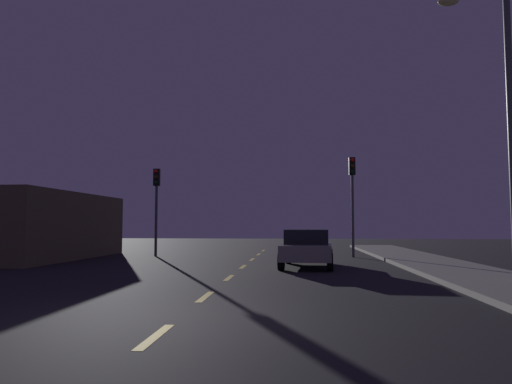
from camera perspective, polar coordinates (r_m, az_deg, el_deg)
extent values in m
plane|color=black|center=(15.25, -2.97, -10.14)|extent=(80.00, 80.00, 0.00)
cube|color=gray|center=(16.05, 24.99, -9.20)|extent=(3.00, 40.00, 0.15)
cube|color=#EACC4C|center=(7.31, -12.16, -16.79)|extent=(0.16, 1.60, 0.01)
cube|color=#EACC4C|center=(10.94, -6.19, -12.54)|extent=(0.16, 1.60, 0.01)
cube|color=#EACC4C|center=(14.66, -3.29, -10.37)|extent=(0.16, 1.60, 0.01)
cube|color=#EACC4C|center=(18.41, -1.59, -9.07)|extent=(0.16, 1.60, 0.01)
cube|color=#EACC4C|center=(22.18, -0.48, -8.21)|extent=(0.16, 1.60, 0.01)
cube|color=#EACC4C|center=(25.96, 0.31, -7.60)|extent=(0.16, 1.60, 0.01)
cube|color=#EACC4C|center=(29.74, 0.90, -7.14)|extent=(0.16, 1.60, 0.01)
cylinder|color=#4C4C51|center=(25.07, -12.04, -2.42)|extent=(0.14, 0.14, 4.57)
cube|color=black|center=(25.18, -11.98, 1.76)|extent=(0.32, 0.24, 0.90)
sphere|color=red|center=(25.06, -12.08, 2.48)|extent=(0.20, 0.20, 0.20)
sphere|color=#3F2D0C|center=(25.03, -12.09, 1.80)|extent=(0.20, 0.20, 0.20)
sphere|color=#0C3319|center=(25.00, -12.10, 1.11)|extent=(0.20, 0.20, 0.20)
cylinder|color=#4C4C51|center=(24.16, 11.67, -1.80)|extent=(0.14, 0.14, 5.05)
cube|color=black|center=(24.33, 11.60, 3.09)|extent=(0.32, 0.24, 0.90)
sphere|color=red|center=(24.21, 11.64, 3.84)|extent=(0.20, 0.20, 0.20)
sphere|color=#3F2D0C|center=(24.17, 11.65, 3.14)|extent=(0.20, 0.20, 0.20)
sphere|color=#0C3319|center=(24.13, 11.66, 2.43)|extent=(0.20, 0.20, 0.20)
cube|color=gray|center=(18.41, 6.26, -7.17)|extent=(2.13, 4.24, 0.57)
cube|color=black|center=(18.19, 6.22, -5.43)|extent=(1.75, 1.97, 0.55)
cylinder|color=black|center=(20.00, 3.98, -7.75)|extent=(0.26, 0.65, 0.64)
cylinder|color=black|center=(19.92, 8.98, -7.73)|extent=(0.26, 0.65, 0.64)
cylinder|color=black|center=(16.99, 3.09, -8.43)|extent=(0.26, 0.65, 0.64)
cylinder|color=black|center=(16.90, 8.99, -8.41)|extent=(0.26, 0.65, 0.64)
cylinder|color=#4C4C51|center=(14.29, 28.64, 5.95)|extent=(0.18, 0.18, 7.96)
ellipsoid|color=#F2D88C|center=(14.86, 22.34, 20.66)|extent=(0.56, 0.36, 0.24)
cube|color=brown|center=(24.85, -24.71, -3.77)|extent=(4.37, 9.81, 3.14)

